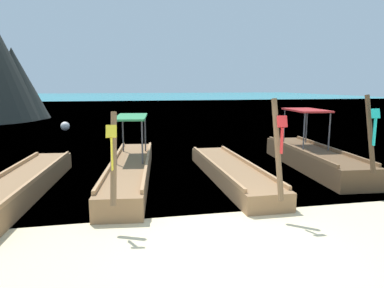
{
  "coord_description": "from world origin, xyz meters",
  "views": [
    {
      "loc": [
        -1.9,
        -5.6,
        2.86
      ],
      "look_at": [
        0.0,
        3.69,
        1.26
      ],
      "focal_mm": 32.9,
      "sensor_mm": 36.0,
      "label": 1
    }
  ],
  "objects_px": {
    "longtail_boat_violet_ribbon": "(21,186)",
    "longtail_boat_red_ribbon": "(231,172)",
    "mooring_buoy_near": "(65,126)",
    "longtail_boat_turquoise_ribbon": "(313,158)",
    "longtail_boat_yellow_ribbon": "(130,169)"
  },
  "relations": [
    {
      "from": "longtail_boat_violet_ribbon",
      "to": "mooring_buoy_near",
      "type": "bearing_deg",
      "value": 93.56
    },
    {
      "from": "longtail_boat_violet_ribbon",
      "to": "longtail_boat_turquoise_ribbon",
      "type": "distance_m",
      "value": 9.15
    },
    {
      "from": "longtail_boat_violet_ribbon",
      "to": "longtail_boat_red_ribbon",
      "type": "xyz_separation_m",
      "value": [
        5.84,
        0.41,
        -0.02
      ]
    },
    {
      "from": "longtail_boat_red_ribbon",
      "to": "mooring_buoy_near",
      "type": "relative_size",
      "value": 11.59
    },
    {
      "from": "longtail_boat_yellow_ribbon",
      "to": "longtail_boat_red_ribbon",
      "type": "height_order",
      "value": "longtail_boat_red_ribbon"
    },
    {
      "from": "longtail_boat_red_ribbon",
      "to": "longtail_boat_turquoise_ribbon",
      "type": "xyz_separation_m",
      "value": [
        3.22,
        0.85,
        0.13
      ]
    },
    {
      "from": "longtail_boat_turquoise_ribbon",
      "to": "mooring_buoy_near",
      "type": "xyz_separation_m",
      "value": [
        -9.91,
        12.46,
        -0.1
      ]
    },
    {
      "from": "longtail_boat_turquoise_ribbon",
      "to": "mooring_buoy_near",
      "type": "relative_size",
      "value": 11.12
    },
    {
      "from": "longtail_boat_yellow_ribbon",
      "to": "longtail_boat_red_ribbon",
      "type": "relative_size",
      "value": 1.14
    },
    {
      "from": "longtail_boat_yellow_ribbon",
      "to": "mooring_buoy_near",
      "type": "distance_m",
      "value": 13.25
    },
    {
      "from": "longtail_boat_violet_ribbon",
      "to": "longtail_boat_red_ribbon",
      "type": "distance_m",
      "value": 5.85
    },
    {
      "from": "longtail_boat_red_ribbon",
      "to": "longtail_boat_yellow_ribbon",
      "type": "bearing_deg",
      "value": 168.87
    },
    {
      "from": "longtail_boat_violet_ribbon",
      "to": "longtail_boat_turquoise_ribbon",
      "type": "height_order",
      "value": "longtail_boat_turquoise_ribbon"
    },
    {
      "from": "longtail_boat_violet_ribbon",
      "to": "mooring_buoy_near",
      "type": "relative_size",
      "value": 12.58
    },
    {
      "from": "mooring_buoy_near",
      "to": "longtail_boat_yellow_ribbon",
      "type": "bearing_deg",
      "value": -73.83
    }
  ]
}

